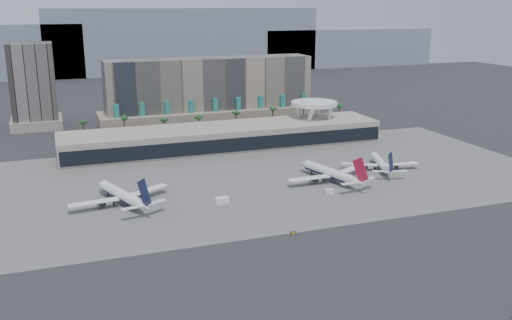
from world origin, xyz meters
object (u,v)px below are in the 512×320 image
object	(u,v)px
taxiway_sign	(293,233)
airliner_right	(381,163)
airliner_centre	(331,173)
service_vehicle_b	(329,191)
airliner_left	(122,195)
service_vehicle_a	(222,200)

from	to	relation	value
taxiway_sign	airliner_right	bearing A→B (deg)	20.84
airliner_centre	service_vehicle_b	size ratio (longest dim) A/B	12.24
taxiway_sign	airliner_left	bearing A→B (deg)	116.58
airliner_centre	taxiway_sign	distance (m)	62.67
service_vehicle_b	airliner_centre	bearing A→B (deg)	66.73
airliner_centre	taxiway_sign	size ratio (longest dim) A/B	21.12
airliner_left	taxiway_sign	size ratio (longest dim) A/B	20.48
service_vehicle_a	service_vehicle_b	world-z (taller)	service_vehicle_a
airliner_centre	service_vehicle_a	size ratio (longest dim) A/B	8.36
airliner_right	service_vehicle_a	xyz separation A→B (m)	(-82.48, -19.07, -2.03)
airliner_centre	taxiway_sign	world-z (taller)	airliner_centre
airliner_centre	service_vehicle_a	distance (m)	53.86
service_vehicle_a	taxiway_sign	distance (m)	39.91
airliner_left	airliner_centre	world-z (taller)	airliner_centre
taxiway_sign	airliner_centre	bearing A→B (deg)	33.05
airliner_centre	airliner_right	world-z (taller)	airliner_centre
airliner_centre	airliner_right	distance (m)	30.87
service_vehicle_a	taxiway_sign	bearing A→B (deg)	-72.27
airliner_right	taxiway_sign	size ratio (longest dim) A/B	18.13
service_vehicle_a	airliner_centre	bearing A→B (deg)	10.10
airliner_left	taxiway_sign	world-z (taller)	airliner_left
airliner_right	taxiway_sign	bearing A→B (deg)	-122.88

